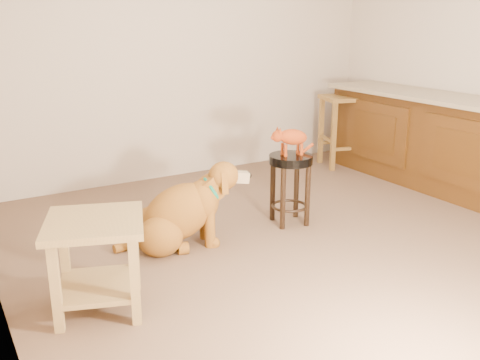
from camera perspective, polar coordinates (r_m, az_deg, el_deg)
floor at (r=4.42m, az=6.12°, el=-5.43°), size 4.50×4.00×0.01m
room_shell at (r=4.08m, az=6.88°, el=16.86°), size 4.54×4.04×2.62m
cabinet_run at (r=5.80m, az=20.10°, el=3.64°), size 0.70×2.56×0.94m
padded_stool at (r=4.45m, az=5.39°, el=0.51°), size 0.36×0.36×0.59m
wood_stool at (r=6.32m, az=10.76°, el=5.29°), size 0.54×0.54×0.82m
side_table at (r=3.24m, az=-15.05°, el=-7.30°), size 0.70×0.70×0.57m
golden_retriever at (r=4.06m, az=-6.44°, el=-3.65°), size 1.04×0.59×0.68m
tabby_kitten at (r=4.37m, az=5.38°, el=4.48°), size 0.43×0.17×0.27m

